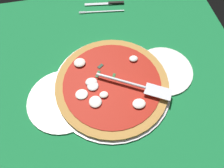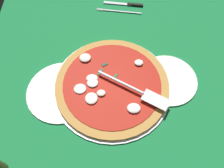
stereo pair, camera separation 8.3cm
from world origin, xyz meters
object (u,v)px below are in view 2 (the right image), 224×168
Objects in this scene: pizza at (111,84)px; pizza_server at (135,89)px; place_setting_near at (123,8)px; dinner_plate_left at (167,80)px; dinner_plate_right at (61,92)px.

pizza_server is at bearing 157.36° from pizza.
pizza_server is (-8.38, 3.49, 2.46)cm from pizza.
pizza reaches higher than place_setting_near.
place_setting_near reaches higher than dinner_plate_left.
dinner_plate_left is 42.56cm from place_setting_near.
dinner_plate_left and dinner_plate_right have the same top height.
dinner_plate_right is at bearing 7.30° from pizza.
dinner_plate_left is 14.95cm from pizza_server.
pizza_server reaches higher than pizza.
dinner_plate_left is 40.44cm from dinner_plate_right.
place_setting_near is at bearing -67.91° from dinner_plate_left.
pizza_server is (-27.03, 1.10, 3.74)cm from dinner_plate_right.
pizza reaches higher than dinner_plate_left.
place_setting_near is (-24.12, -44.49, -0.14)cm from dinner_plate_right.
pizza is 42.48cm from place_setting_near.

